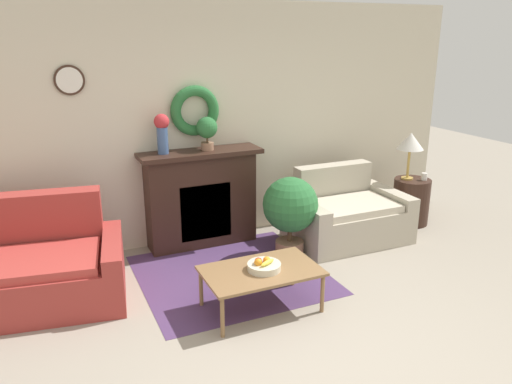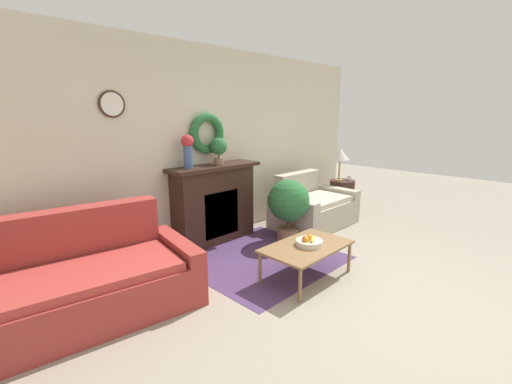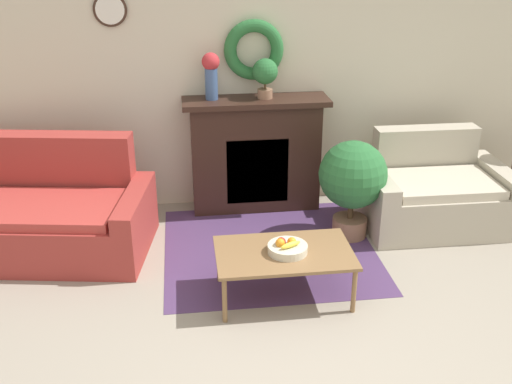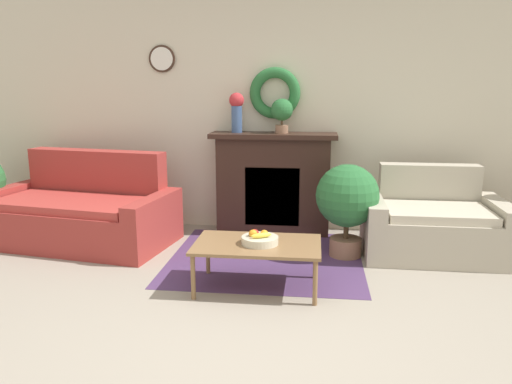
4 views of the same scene
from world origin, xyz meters
name	(u,v)px [view 1 (image 1 of 4)]	position (x,y,z in m)	size (l,w,h in m)	color
ground_plane	(320,366)	(0.00, 0.00, 0.00)	(16.00, 16.00, 0.00)	gray
floor_rug	(231,274)	(-0.05, 1.64, 0.00)	(1.80, 1.72, 0.01)	#4C335B
wall_back	(198,125)	(0.00, 2.73, 1.36)	(6.80, 0.18, 2.70)	beige
fireplace	(201,198)	(-0.06, 2.52, 0.56)	(1.36, 0.41, 1.11)	#331E16
couch_left	(13,271)	(-2.03, 1.94, 0.31)	(2.05, 1.29, 0.93)	#9E332D
loveseat_right	(346,215)	(1.54, 1.98, 0.29)	(1.34, 0.93, 0.83)	#B2A893
coffee_table	(261,273)	(-0.05, 0.92, 0.35)	(1.01, 0.62, 0.38)	olive
fruit_bowl	(264,266)	(-0.04, 0.90, 0.42)	(0.29, 0.29, 0.11)	beige
side_table_by_loveseat	(411,201)	(2.59, 2.06, 0.29)	(0.46, 0.46, 0.58)	#331E16
table_lamp	(410,142)	(2.53, 2.10, 1.06)	(0.33, 0.33, 0.59)	#B28E42
mug	(424,177)	(2.69, 1.98, 0.63)	(0.07, 0.07, 0.09)	silver
vase_on_mantel_left	(162,131)	(-0.47, 2.53, 1.36)	(0.16, 0.16, 0.43)	#3D5684
potted_plant_on_mantel	(207,130)	(0.02, 2.51, 1.34)	(0.23, 0.23, 0.37)	#8E664C
potted_plant_floor_by_loveseat	(290,208)	(0.70, 1.80, 0.56)	(0.60, 0.60, 0.89)	#8E664C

